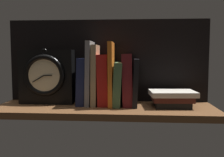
% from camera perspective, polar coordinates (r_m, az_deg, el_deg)
% --- Properties ---
extents(ground_plane, '(0.86, 0.27, 0.03)m').
position_cam_1_polar(ground_plane, '(1.04, -1.68, -6.78)').
color(ground_plane, brown).
extents(back_panel, '(0.86, 0.01, 0.35)m').
position_cam_1_polar(back_panel, '(1.14, -1.01, 3.90)').
color(back_panel, black).
rests_on(back_panel, ground_plane).
extents(book_navy_bierce, '(0.04, 0.12, 0.19)m').
position_cam_1_polar(book_navy_bierce, '(1.07, -6.36, -0.65)').
color(book_navy_bierce, '#192147').
rests_on(book_navy_bierce, ground_plane).
extents(book_gray_chess, '(0.02, 0.14, 0.26)m').
position_cam_1_polar(book_gray_chess, '(1.07, -4.87, 1.17)').
color(book_gray_chess, gray).
rests_on(book_gray_chess, ground_plane).
extents(book_tan_shortstories, '(0.02, 0.13, 0.24)m').
position_cam_1_polar(book_tan_shortstories, '(1.06, -3.66, 0.76)').
color(book_tan_shortstories, tan).
rests_on(book_tan_shortstories, ground_plane).
extents(book_red_requiem, '(0.05, 0.13, 0.20)m').
position_cam_1_polar(book_red_requiem, '(1.06, -1.83, -0.27)').
color(book_red_requiem, red).
rests_on(book_red_requiem, ground_plane).
extents(book_orange_pandolfini, '(0.02, 0.17, 0.25)m').
position_cam_1_polar(book_orange_pandolfini, '(1.05, -0.12, 1.04)').
color(book_orange_pandolfini, orange).
rests_on(book_orange_pandolfini, ground_plane).
extents(book_green_romantic, '(0.04, 0.16, 0.17)m').
position_cam_1_polar(book_green_romantic, '(1.06, 1.33, -1.15)').
color(book_green_romantic, '#476B44').
rests_on(book_green_romantic, ground_plane).
extents(book_maroon_dawkins, '(0.05, 0.14, 0.21)m').
position_cam_1_polar(book_maroon_dawkins, '(1.05, 3.39, -0.24)').
color(book_maroon_dawkins, maroon).
rests_on(book_maroon_dawkins, ground_plane).
extents(book_black_skeptic, '(0.03, 0.16, 0.19)m').
position_cam_1_polar(book_black_skeptic, '(1.05, 5.13, -0.80)').
color(book_black_skeptic, black).
rests_on(book_black_skeptic, ground_plane).
extents(framed_clock, '(0.22, 0.07, 0.23)m').
position_cam_1_polar(framed_clock, '(1.11, -14.10, 0.43)').
color(framed_clock, black).
rests_on(framed_clock, ground_plane).
extents(book_stack_side, '(0.18, 0.14, 0.06)m').
position_cam_1_polar(book_stack_side, '(1.05, 12.93, -4.21)').
color(book_stack_side, black).
rests_on(book_stack_side, ground_plane).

